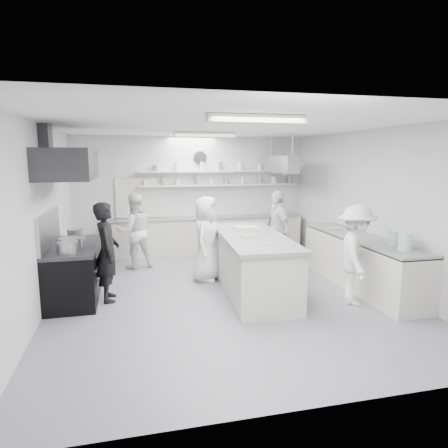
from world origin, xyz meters
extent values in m
cube|color=gray|center=(0.00, 0.00, -0.01)|extent=(6.00, 7.00, 0.02)
cube|color=white|center=(0.00, 0.00, 3.01)|extent=(6.00, 7.00, 0.02)
cube|color=silver|center=(0.00, 3.50, 1.50)|extent=(6.00, 0.04, 3.00)
cube|color=silver|center=(0.00, -3.50, 1.50)|extent=(6.00, 0.04, 3.00)
cube|color=silver|center=(-3.00, 0.00, 1.50)|extent=(0.04, 7.00, 3.00)
cube|color=silver|center=(3.00, 0.00, 1.50)|extent=(0.04, 7.00, 3.00)
cube|color=black|center=(-2.60, 0.40, 0.45)|extent=(0.80, 1.80, 0.90)
cube|color=#2E2E2F|center=(-2.60, 0.40, 2.35)|extent=(0.85, 2.00, 0.50)
cube|color=beige|center=(0.30, 3.20, 0.46)|extent=(5.00, 0.60, 0.92)
cube|color=beige|center=(0.70, 3.37, 1.75)|extent=(4.20, 0.26, 0.04)
cube|color=beige|center=(0.70, 3.37, 2.10)|extent=(4.20, 0.26, 0.04)
cube|color=black|center=(-1.30, 3.48, 1.45)|extent=(1.30, 0.04, 1.00)
cylinder|color=silver|center=(0.20, 3.46, 2.45)|extent=(0.32, 0.05, 0.32)
cube|color=beige|center=(2.65, -0.20, 0.47)|extent=(0.74, 3.30, 0.94)
cube|color=#9E9FA0|center=(2.00, 2.40, 2.30)|extent=(0.30, 1.60, 0.40)
cube|color=beige|center=(0.00, -1.80, 2.94)|extent=(1.30, 0.25, 0.10)
cube|color=beige|center=(0.00, 1.80, 2.94)|extent=(1.30, 0.25, 0.10)
cube|color=beige|center=(0.54, -0.02, 0.51)|extent=(1.21, 2.83, 1.02)
cylinder|color=#9E9FA0|center=(-2.60, 0.12, 1.02)|extent=(0.38, 0.38, 0.23)
imported|color=black|center=(-2.02, 0.16, 0.86)|extent=(0.44, 0.64, 1.72)
imported|color=white|center=(-1.53, 2.16, 0.84)|extent=(0.95, 0.82, 1.67)
imported|color=white|center=(-0.15, 0.88, 0.85)|extent=(0.87, 0.99, 1.70)
imported|color=white|center=(1.60, 1.50, 0.87)|extent=(0.51, 1.05, 1.73)
imported|color=white|center=(2.05, -0.97, 0.85)|extent=(1.02, 1.26, 1.70)
imported|color=#9E9FA0|center=(0.38, -0.17, 1.05)|extent=(0.29, 0.29, 0.06)
imported|color=beige|center=(0.57, -0.78, 1.05)|extent=(0.25, 0.25, 0.06)
imported|color=beige|center=(2.57, 0.67, 0.97)|extent=(0.29, 0.29, 0.06)
camera|label=1|loc=(-1.63, -6.79, 2.46)|focal=31.97mm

